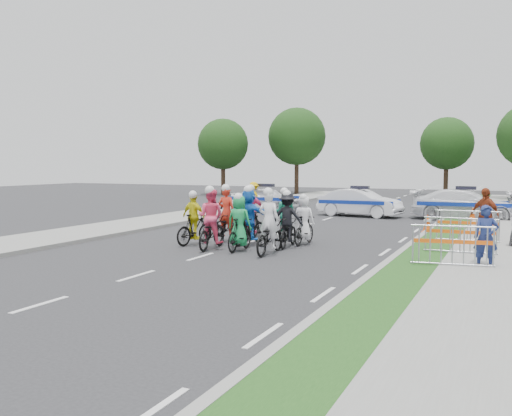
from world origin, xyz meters
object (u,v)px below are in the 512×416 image
at_px(police_car_0, 266,199).
at_px(cone_1, 472,215).
at_px(rider_2, 211,226).
at_px(cone_0, 428,223).
at_px(rider_9, 252,218).
at_px(spectator_2, 485,215).
at_px(rider_4, 288,225).
at_px(police_car_2, 466,205).
at_px(rider_0, 269,232).
at_px(barrier_1, 460,237).
at_px(rider_1, 239,228).
at_px(tree_0, 223,144).
at_px(parked_bike, 223,206).
at_px(tree_4, 447,144).
at_px(rider_5, 249,220).
at_px(spectator_0, 486,237).
at_px(rider_6, 227,223).
at_px(barrier_2, 467,228).
at_px(tree_3, 297,137).
at_px(rider_3, 194,224).
at_px(marshal_hiviz, 254,197).
at_px(rider_8, 285,221).
at_px(rider_7, 304,225).

distance_m(police_car_0, cone_1, 10.78).
xyz_separation_m(rider_2, cone_0, (5.49, 7.23, -0.39)).
xyz_separation_m(rider_9, spectator_2, (7.48, 2.71, 0.18)).
distance_m(rider_4, police_car_0, 13.14).
xyz_separation_m(police_car_2, cone_1, (0.38, -1.16, -0.37)).
xyz_separation_m(rider_0, cone_1, (4.79, 11.88, -0.30)).
bearing_deg(police_car_2, barrier_1, -176.01).
xyz_separation_m(rider_1, police_car_0, (-4.82, 13.13, -0.01)).
relative_size(rider_9, tree_0, 0.30).
height_order(parked_bike, tree_4, tree_4).
distance_m(rider_5, spectator_0, 7.36).
bearing_deg(rider_2, cone_1, -126.56).
distance_m(rider_2, barrier_1, 7.32).
height_order(rider_9, spectator_2, rider_9).
bearing_deg(rider_1, rider_5, -79.08).
xyz_separation_m(rider_9, tree_4, (3.32, 29.85, 3.45)).
bearing_deg(rider_6, rider_9, -112.22).
relative_size(rider_6, barrier_2, 0.98).
bearing_deg(barrier_1, rider_5, -177.48).
bearing_deg(spectator_2, parked_bike, -170.45).
distance_m(rider_1, rider_9, 2.83).
height_order(rider_5, rider_9, rider_5).
bearing_deg(tree_4, police_car_0, -110.60).
bearing_deg(police_car_2, tree_3, 40.68).
bearing_deg(barrier_1, rider_3, -172.74).
relative_size(rider_0, spectator_2, 1.07).
height_order(rider_0, rider_3, rider_0).
height_order(spectator_2, marshal_hiviz, spectator_2).
relative_size(police_car_2, cone_1, 6.97).
distance_m(police_car_0, police_car_2, 10.29).
bearing_deg(rider_2, police_car_2, -122.91).
xyz_separation_m(police_car_0, cone_1, (10.68, -1.43, -0.34)).
bearing_deg(rider_1, cone_1, -118.39).
xyz_separation_m(rider_1, rider_8, (0.38, 2.80, -0.01)).
bearing_deg(police_car_0, rider_0, -150.49).
xyz_separation_m(cone_0, parked_bike, (-10.68, 3.40, 0.08)).
distance_m(rider_0, tree_4, 32.95).
bearing_deg(cone_1, barrier_2, -87.51).
height_order(spectator_0, cone_0, spectator_0).
distance_m(marshal_hiviz, cone_1, 11.27).
xyz_separation_m(police_car_2, cone_0, (-0.95, -5.64, -0.37)).
relative_size(rider_7, tree_3, 0.23).
relative_size(barrier_2, tree_0, 0.32).
bearing_deg(rider_1, spectator_0, 177.03).
height_order(rider_6, marshal_hiviz, rider_6).
bearing_deg(tree_0, rider_2, -62.96).
bearing_deg(rider_6, spectator_2, -154.49).
bearing_deg(police_car_0, rider_9, -153.47).
relative_size(rider_1, rider_9, 0.92).
height_order(marshal_hiviz, parked_bike, marshal_hiviz).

